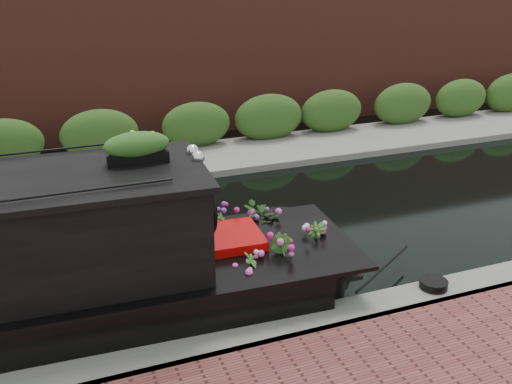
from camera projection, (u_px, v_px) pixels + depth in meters
name	position (u px, v px, depth m)	size (l,w,h in m)	color
ground	(145.00, 250.00, 10.29)	(80.00, 80.00, 0.00)	black
near_bank_coping	(192.00, 362.00, 7.44)	(40.00, 0.60, 0.50)	slate
far_bank_path	(113.00, 173.00, 13.92)	(40.00, 2.40, 0.34)	slate
far_hedge	(108.00, 162.00, 14.70)	(40.00, 1.10, 2.80)	#2B4F1A
far_brick_wall	(99.00, 139.00, 16.51)	(40.00, 1.00, 8.00)	brown
rope_fender	(336.00, 258.00, 9.59)	(0.39, 0.39, 0.36)	brown
coiled_mooring_rope	(434.00, 284.00, 8.63)	(0.42, 0.42, 0.12)	black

